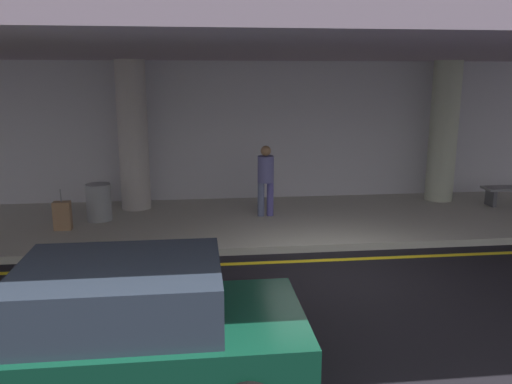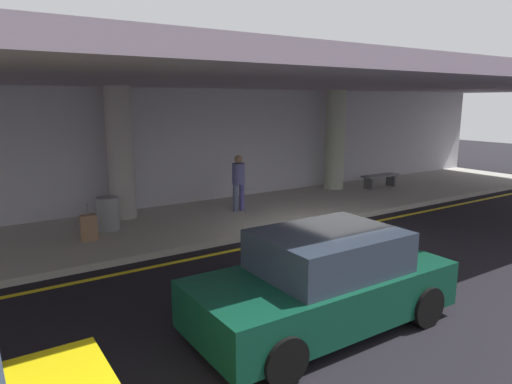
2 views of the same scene
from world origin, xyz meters
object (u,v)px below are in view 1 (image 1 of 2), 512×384
at_px(support_column_left_mid, 443,132).
at_px(trash_bin_steel, 99,202).
at_px(traveler_with_luggage, 266,176).
at_px(support_column_far_left, 133,136).
at_px(suitcase_upright_primary, 62,216).
at_px(car_dark_green, 116,335).

relative_size(support_column_left_mid, trash_bin_steel, 4.29).
bearing_deg(traveler_with_luggage, trash_bin_steel, -148.56).
relative_size(support_column_far_left, suitcase_upright_primary, 4.06).
distance_m(traveler_with_luggage, trash_bin_steel, 3.90).
relative_size(support_column_far_left, car_dark_green, 0.89).
height_order(traveler_with_luggage, suitcase_upright_primary, traveler_with_luggage).
distance_m(support_column_far_left, trash_bin_steel, 1.90).
bearing_deg(support_column_far_left, support_column_left_mid, 0.00).
bearing_deg(car_dark_green, support_column_left_mid, 47.62).
relative_size(support_column_far_left, trash_bin_steel, 4.29).
height_order(car_dark_green, suitcase_upright_primary, car_dark_green).
bearing_deg(trash_bin_steel, support_column_left_mid, 6.94).
height_order(traveler_with_luggage, trash_bin_steel, traveler_with_luggage).
distance_m(support_column_left_mid, suitcase_upright_primary, 9.66).
distance_m(support_column_left_mid, car_dark_green, 10.76).
xyz_separation_m(traveler_with_luggage, suitcase_upright_primary, (-4.52, -0.63, -0.65)).
bearing_deg(car_dark_green, suitcase_upright_primary, 109.75).
bearing_deg(traveler_with_luggage, suitcase_upright_primary, -139.84).
relative_size(traveler_with_luggage, trash_bin_steel, 1.98).
bearing_deg(trash_bin_steel, car_dark_green, -78.46).
distance_m(car_dark_green, traveler_with_luggage, 7.10).
relative_size(support_column_far_left, support_column_left_mid, 1.00).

